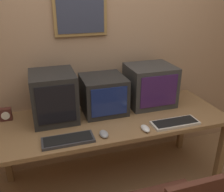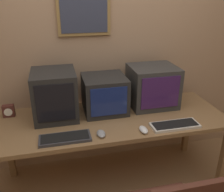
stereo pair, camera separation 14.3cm
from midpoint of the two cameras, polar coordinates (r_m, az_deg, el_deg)
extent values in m
cube|color=tan|center=(2.48, -0.99, 12.16)|extent=(8.00, 0.05, 2.60)
cube|color=olive|center=(2.37, -4.64, 18.18)|extent=(0.48, 0.02, 0.38)
cube|color=#33384C|center=(2.36, -4.59, 18.15)|extent=(0.43, 0.01, 0.33)
cube|color=olive|center=(2.23, 1.85, -5.39)|extent=(2.03, 0.76, 0.04)
cube|color=olive|center=(2.58, 25.62, -13.05)|extent=(0.06, 0.06, 0.69)
cube|color=olive|center=(2.67, -21.09, -10.88)|extent=(0.06, 0.06, 0.69)
cube|color=olive|center=(3.03, 18.10, -6.23)|extent=(0.06, 0.06, 0.69)
cube|color=black|center=(2.20, -11.14, 0.31)|extent=(0.37, 0.40, 0.42)
cube|color=black|center=(2.01, -10.84, -1.68)|extent=(0.30, 0.01, 0.32)
cube|color=black|center=(2.28, 0.05, 0.45)|extent=(0.38, 0.38, 0.33)
cube|color=navy|center=(2.10, 1.27, -1.37)|extent=(0.31, 0.01, 0.25)
cube|color=#333333|center=(2.43, 10.89, 2.23)|extent=(0.44, 0.38, 0.39)
cube|color=#3D1E56|center=(2.27, 12.83, 0.70)|extent=(0.36, 0.01, 0.29)
cube|color=#333338|center=(1.93, -8.57, -9.55)|extent=(0.39, 0.16, 0.02)
cube|color=black|center=(1.92, -8.60, -9.23)|extent=(0.36, 0.13, 0.00)
cube|color=beige|center=(2.16, 16.04, -6.48)|extent=(0.40, 0.15, 0.02)
cube|color=black|center=(2.15, 16.08, -6.18)|extent=(0.37, 0.13, 0.00)
ellipsoid|color=gray|center=(1.95, -0.40, -8.62)|extent=(0.07, 0.11, 0.03)
ellipsoid|color=silver|center=(2.03, 9.24, -7.64)|extent=(0.06, 0.12, 0.04)
cube|color=#4C231E|center=(2.37, -20.98, -3.21)|extent=(0.10, 0.05, 0.11)
cylinder|color=white|center=(2.34, -21.06, -3.53)|extent=(0.07, 0.00, 0.07)
camera|label=1|loc=(0.07, -88.07, 0.83)|focal=40.00mm
camera|label=2|loc=(0.07, 91.93, -0.83)|focal=40.00mm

